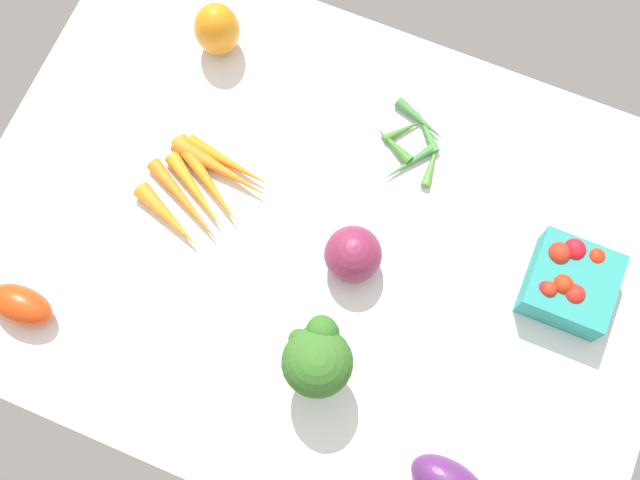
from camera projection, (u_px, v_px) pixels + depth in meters
tablecloth at (320, 246)px, 122.24cm from camera, size 104.00×76.00×2.00cm
okra_pile at (414, 140)px, 125.22cm from camera, size 11.48×14.66×1.83cm
berry_basket at (570, 282)px, 115.91cm from camera, size 11.91×11.91×7.59cm
roma_tomato at (20, 305)px, 115.84cm from camera, size 9.83×5.57×5.41cm
broccoli_head at (318, 357)px, 107.62cm from camera, size 9.57×10.64×13.70cm
carrot_bunch at (203, 187)px, 122.49cm from camera, size 18.89×17.33×2.83cm
bell_pepper_orange at (217, 29)px, 126.19cm from camera, size 10.02×10.02×9.78cm
red_onion_near_basket at (353, 255)px, 116.49cm from camera, size 8.32×8.32×8.32cm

